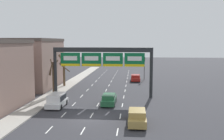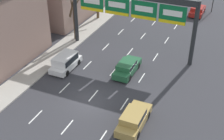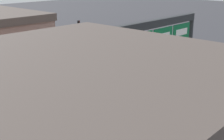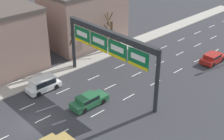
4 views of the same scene
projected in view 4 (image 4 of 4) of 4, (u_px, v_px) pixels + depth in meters
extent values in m
plane|color=#333338|center=(35.00, 123.00, 33.20)|extent=(220.00, 220.00, 0.00)
cube|color=#A8A399|center=(1.00, 93.00, 38.33)|extent=(2.80, 110.00, 0.15)
cube|color=white|center=(27.00, 106.00, 35.94)|extent=(0.12, 2.00, 0.01)
cube|color=white|center=(63.00, 91.00, 38.98)|extent=(0.12, 2.00, 0.01)
cube|color=white|center=(94.00, 78.00, 42.02)|extent=(0.12, 2.00, 0.01)
cube|color=white|center=(120.00, 66.00, 45.06)|extent=(0.12, 2.00, 0.01)
cube|color=white|center=(143.00, 56.00, 48.10)|extent=(0.12, 2.00, 0.01)
cube|color=white|center=(163.00, 47.00, 51.14)|extent=(0.12, 2.00, 0.01)
cube|color=white|center=(181.00, 40.00, 54.18)|extent=(0.12, 2.00, 0.01)
cube|color=white|center=(197.00, 33.00, 57.22)|extent=(0.12, 2.00, 0.01)
cube|color=white|center=(212.00, 26.00, 60.26)|extent=(0.12, 2.00, 0.01)
cube|color=white|center=(43.00, 119.00, 33.81)|extent=(0.12, 2.00, 0.01)
cube|color=white|center=(79.00, 102.00, 36.85)|extent=(0.12, 2.00, 0.01)
cube|color=white|center=(110.00, 87.00, 39.89)|extent=(0.12, 2.00, 0.01)
cube|color=white|center=(137.00, 74.00, 42.93)|extent=(0.12, 2.00, 0.01)
cube|color=white|center=(160.00, 63.00, 45.97)|extent=(0.12, 2.00, 0.01)
cube|color=white|center=(180.00, 53.00, 49.01)|extent=(0.12, 2.00, 0.01)
cube|color=white|center=(198.00, 45.00, 52.05)|extent=(0.12, 2.00, 0.01)
cube|color=white|center=(213.00, 37.00, 55.09)|extent=(0.12, 2.00, 0.01)
cube|color=white|center=(61.00, 133.00, 31.68)|extent=(0.12, 2.00, 0.01)
cube|color=white|center=(98.00, 113.00, 34.72)|extent=(0.12, 2.00, 0.01)
cube|color=white|center=(129.00, 97.00, 37.76)|extent=(0.12, 2.00, 0.01)
cube|color=white|center=(155.00, 83.00, 40.80)|extent=(0.12, 2.00, 0.01)
cube|color=white|center=(178.00, 71.00, 43.84)|extent=(0.12, 2.00, 0.01)
cube|color=white|center=(198.00, 60.00, 46.88)|extent=(0.12, 2.00, 0.01)
cube|color=white|center=(215.00, 51.00, 49.92)|extent=(0.12, 2.00, 0.01)
cylinder|color=#232628|center=(73.00, 43.00, 42.89)|extent=(0.48, 0.48, 7.59)
cylinder|color=#232628|center=(157.00, 82.00, 33.34)|extent=(0.48, 0.48, 7.59)
cube|color=#232628|center=(110.00, 34.00, 36.52)|extent=(14.80, 0.60, 0.70)
cube|color=#0C6033|center=(82.00, 35.00, 40.14)|extent=(3.00, 0.08, 2.04)
cube|color=white|center=(82.00, 34.00, 40.03)|extent=(2.10, 0.02, 0.65)
cube|color=yellow|center=(82.00, 41.00, 40.50)|extent=(2.94, 0.02, 0.37)
cube|color=#0C6033|center=(99.00, 42.00, 38.04)|extent=(3.00, 0.08, 2.04)
cube|color=white|center=(98.00, 41.00, 37.93)|extent=(2.10, 0.02, 0.65)
cube|color=yellow|center=(99.00, 49.00, 38.40)|extent=(2.94, 0.02, 0.37)
cube|color=#0C6033|center=(117.00, 50.00, 35.94)|extent=(3.00, 0.08, 2.04)
cube|color=white|center=(117.00, 49.00, 35.83)|extent=(2.10, 0.02, 0.65)
cube|color=yellow|center=(117.00, 57.00, 36.30)|extent=(2.94, 0.02, 0.37)
cube|color=#0C6033|center=(138.00, 59.00, 33.84)|extent=(3.00, 0.08, 2.04)
cube|color=white|center=(138.00, 58.00, 33.73)|extent=(2.10, 0.02, 0.65)
cube|color=yellow|center=(138.00, 66.00, 34.20)|extent=(2.94, 0.02, 0.37)
cube|color=gray|center=(84.00, 18.00, 51.25)|extent=(8.40, 12.57, 8.56)
cube|color=#235B38|center=(89.00, 102.00, 35.86)|extent=(1.76, 4.59, 0.70)
cube|color=#235B38|center=(87.00, 98.00, 35.41)|extent=(1.62, 2.39, 0.53)
cube|color=black|center=(87.00, 98.00, 35.41)|extent=(1.66, 2.20, 0.38)
cylinder|color=black|center=(94.00, 96.00, 37.31)|extent=(0.22, 0.66, 0.66)
cylinder|color=black|center=(103.00, 101.00, 36.29)|extent=(0.22, 0.66, 0.66)
cylinder|color=black|center=(76.00, 105.00, 35.64)|extent=(0.22, 0.66, 0.66)
cylinder|color=black|center=(85.00, 111.00, 34.61)|extent=(0.22, 0.66, 0.66)
cube|color=maroon|center=(213.00, 59.00, 45.97)|extent=(1.93, 4.34, 0.72)
cube|color=maroon|center=(213.00, 56.00, 45.53)|extent=(1.77, 2.26, 0.49)
cube|color=black|center=(213.00, 56.00, 45.53)|extent=(1.81, 2.08, 0.35)
cylinder|color=black|center=(212.00, 56.00, 47.44)|extent=(0.22, 0.66, 0.66)
cylinder|color=black|center=(223.00, 60.00, 46.30)|extent=(0.22, 0.66, 0.66)
cylinder|color=black|center=(203.00, 61.00, 45.85)|extent=(0.22, 0.66, 0.66)
cylinder|color=black|center=(213.00, 65.00, 44.72)|extent=(0.22, 0.66, 0.66)
cylinder|color=black|center=(58.00, 140.00, 30.21)|extent=(0.22, 0.66, 0.66)
cube|color=silver|center=(44.00, 87.00, 38.95)|extent=(1.90, 4.27, 0.62)
cube|color=silver|center=(43.00, 81.00, 38.57)|extent=(1.74, 2.99, 0.92)
cube|color=black|center=(43.00, 81.00, 38.57)|extent=(1.78, 2.75, 0.66)
cylinder|color=black|center=(49.00, 82.00, 40.37)|extent=(0.22, 0.66, 0.66)
cylinder|color=black|center=(56.00, 87.00, 39.26)|extent=(0.22, 0.66, 0.66)
cylinder|color=black|center=(31.00, 89.00, 38.81)|extent=(0.22, 0.66, 0.66)
cylinder|color=black|center=(38.00, 94.00, 37.70)|extent=(0.22, 0.66, 0.66)
cylinder|color=brown|center=(112.00, 35.00, 49.03)|extent=(0.42, 0.42, 4.72)
cylinder|color=brown|center=(109.00, 30.00, 47.74)|extent=(1.89, 0.91, 1.67)
cylinder|color=brown|center=(108.00, 20.00, 47.44)|extent=(1.61, 0.39, 1.80)
cylinder|color=brown|center=(110.00, 18.00, 48.16)|extent=(0.41, 1.18, 1.74)
cylinder|color=brown|center=(108.00, 19.00, 47.78)|extent=(1.08, 0.99, 1.95)
cylinder|color=brown|center=(74.00, 49.00, 43.93)|extent=(0.35, 0.35, 5.13)
cylinder|color=brown|center=(77.00, 33.00, 42.98)|extent=(1.08, 0.72, 1.29)
cylinder|color=brown|center=(71.00, 32.00, 42.80)|extent=(0.59, 0.62, 1.16)
cylinder|color=brown|center=(72.00, 38.00, 43.60)|extent=(0.41, 1.05, 1.93)
cylinder|color=brown|center=(72.00, 41.00, 43.68)|extent=(0.30, 0.93, 1.05)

